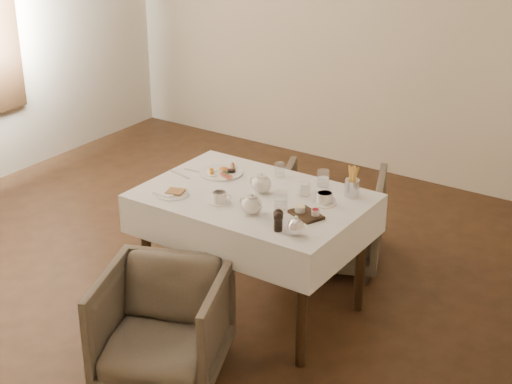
{
  "coord_description": "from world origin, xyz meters",
  "views": [
    {
      "loc": [
        3.0,
        -3.35,
        2.59
      ],
      "look_at": [
        0.76,
        -0.03,
        0.82
      ],
      "focal_mm": 55.0,
      "sensor_mm": 36.0,
      "label": 1
    }
  ],
  "objects": [
    {
      "name": "teacup_near",
      "position": [
        0.59,
        -0.14,
        0.78
      ],
      "size": [
        0.13,
        0.13,
        0.06
      ],
      "rotation": [
        0.0,
        0.0,
        0.34
      ],
      "color": "white",
      "rests_on": "table"
    },
    {
      "name": "cutlery_knife",
      "position": [
        0.15,
        0.05,
        0.76
      ],
      "size": [
        0.19,
        0.06,
        0.0
      ],
      "primitive_type": "cube",
      "rotation": [
        0.0,
        0.0,
        1.35
      ],
      "color": "silver",
      "rests_on": "table"
    },
    {
      "name": "table",
      "position": [
        0.69,
        0.05,
        0.64
      ],
      "size": [
        1.28,
        0.88,
        0.75
      ],
      "color": "black",
      "rests_on": "ground"
    },
    {
      "name": "teacup_far",
      "position": [
        1.09,
        0.17,
        0.79
      ],
      "size": [
        0.14,
        0.14,
        0.07
      ],
      "rotation": [
        0.0,
        0.0,
        -0.09
      ],
      "color": "white",
      "rests_on": "table"
    },
    {
      "name": "creamer",
      "position": [
        0.94,
        0.21,
        0.79
      ],
      "size": [
        0.08,
        0.08,
        0.07
      ],
      "primitive_type": "cylinder",
      "rotation": [
        0.0,
        0.0,
        -0.43
      ],
      "color": "white",
      "rests_on": "table"
    },
    {
      "name": "cutlery_fork",
      "position": [
        0.21,
        0.14,
        0.76
      ],
      "size": [
        0.19,
        0.03,
        0.0
      ],
      "primitive_type": "cube",
      "rotation": [
        0.0,
        0.0,
        1.63
      ],
      "color": "silver",
      "rests_on": "table"
    },
    {
      "name": "pepper_mill_left",
      "position": [
        1.04,
        -0.23,
        0.81
      ],
      "size": [
        0.06,
        0.06,
        0.11
      ],
      "primitive_type": null,
      "rotation": [
        0.0,
        0.0,
        0.05
      ],
      "color": "black",
      "rests_on": "table"
    },
    {
      "name": "breakfast_plate",
      "position": [
        0.35,
        0.21,
        0.76
      ],
      "size": [
        0.27,
        0.27,
        0.03
      ],
      "rotation": [
        0.0,
        0.0,
        0.21
      ],
      "color": "white",
      "rests_on": "table"
    },
    {
      "name": "pepper_mill_right",
      "position": [
        1.06,
        -0.26,
        0.81
      ],
      "size": [
        0.07,
        0.07,
        0.11
      ],
      "primitive_type": null,
      "rotation": [
        0.0,
        0.0,
        0.43
      ],
      "color": "black",
      "rests_on": "table"
    },
    {
      "name": "fries_cup",
      "position": [
        1.17,
        0.35,
        0.83
      ],
      "size": [
        0.09,
        0.09,
        0.18
      ],
      "rotation": [
        0.0,
        0.0,
        -0.26
      ],
      "color": "silver",
      "rests_on": "table"
    },
    {
      "name": "glass_left",
      "position": [
        0.67,
        0.37,
        0.8
      ],
      "size": [
        0.07,
        0.07,
        0.09
      ],
      "primitive_type": "cylinder",
      "rotation": [
        0.0,
        0.0,
        0.15
      ],
      "color": "silver",
      "rests_on": "table"
    },
    {
      "name": "teapot_centre",
      "position": [
        0.71,
        0.1,
        0.82
      ],
      "size": [
        0.16,
        0.13,
        0.12
      ],
      "primitive_type": null,
      "rotation": [
        0.0,
        0.0,
        -0.05
      ],
      "color": "white",
      "rests_on": "table"
    },
    {
      "name": "silver_pot",
      "position": [
        1.16,
        -0.25,
        0.81
      ],
      "size": [
        0.11,
        0.09,
        0.11
      ],
      "primitive_type": null,
      "rotation": [
        0.0,
        0.0,
        -0.03
      ],
      "color": "white",
      "rests_on": "table"
    },
    {
      "name": "glass_mid",
      "position": [
        0.92,
        -0.02,
        0.81
      ],
      "size": [
        0.09,
        0.09,
        0.1
      ],
      "primitive_type": "cylinder",
      "rotation": [
        0.0,
        0.0,
        0.33
      ],
      "color": "silver",
      "rests_on": "table"
    },
    {
      "name": "armchair_near",
      "position": [
        0.66,
        -0.75,
        0.3
      ],
      "size": [
        0.83,
        0.84,
        0.59
      ],
      "primitive_type": "imported",
      "rotation": [
        0.0,
        0.0,
        0.38
      ],
      "color": "#50473A",
      "rests_on": "ground"
    },
    {
      "name": "glass_right",
      "position": [
        0.96,
        0.38,
        0.81
      ],
      "size": [
        0.09,
        0.09,
        0.1
      ],
      "primitive_type": "cylinder",
      "rotation": [
        0.0,
        0.0,
        0.22
      ],
      "color": "silver",
      "rests_on": "table"
    },
    {
      "name": "side_plate",
      "position": [
        0.3,
        -0.21,
        0.76
      ],
      "size": [
        0.19,
        0.19,
        0.02
      ],
      "rotation": [
        0.0,
        0.0,
        0.09
      ],
      "color": "white",
      "rests_on": "table"
    },
    {
      "name": "condiment_board",
      "position": [
        1.09,
        -0.02,
        0.77
      ],
      "size": [
        0.22,
        0.18,
        0.05
      ],
      "rotation": [
        0.0,
        0.0,
        -0.4
      ],
      "color": "black",
      "rests_on": "table"
    },
    {
      "name": "armchair_far",
      "position": [
        0.78,
        0.85,
        0.31
      ],
      "size": [
        0.88,
        0.89,
        0.63
      ],
      "primitive_type": "imported",
      "rotation": [
        0.0,
        0.0,
        3.52
      ],
      "color": "#50473A",
      "rests_on": "ground"
    },
    {
      "name": "teapot_front",
      "position": [
        0.83,
        -0.17,
        0.82
      ],
      "size": [
        0.16,
        0.13,
        0.12
      ],
      "primitive_type": null,
      "rotation": [
        0.0,
        0.0,
        -0.05
      ],
      "color": "white",
      "rests_on": "table"
    }
  ]
}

